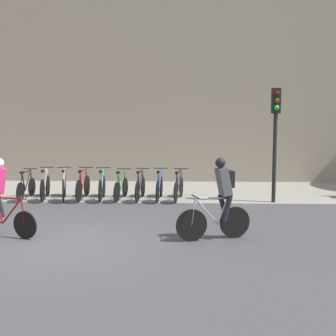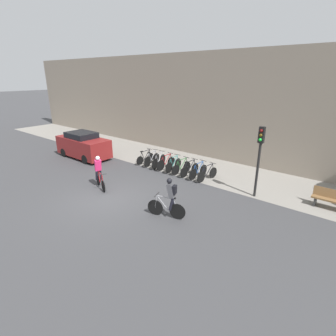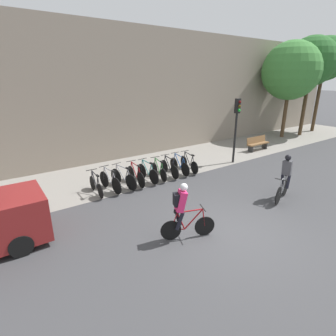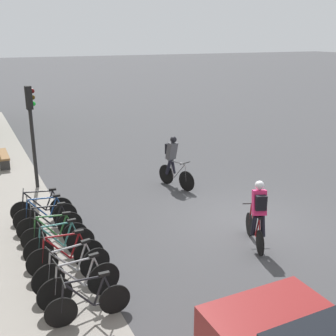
% 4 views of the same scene
% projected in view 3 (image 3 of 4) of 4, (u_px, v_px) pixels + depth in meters
% --- Properties ---
extents(ground, '(200.00, 200.00, 0.00)m').
position_uv_depth(ground, '(230.00, 232.00, 8.08)').
color(ground, '#3D3D3F').
extents(kerb_strip, '(44.00, 4.50, 0.01)m').
position_uv_depth(kerb_strip, '(130.00, 171.00, 13.29)').
color(kerb_strip, gray).
rests_on(kerb_strip, ground).
extents(building_facade, '(44.00, 0.60, 7.22)m').
position_uv_depth(building_facade, '(104.00, 95.00, 14.08)').
color(building_facade, gray).
rests_on(building_facade, ground).
extents(cyclist_pink, '(1.55, 0.71, 1.75)m').
position_uv_depth(cyclist_pink, '(183.00, 210.00, 7.47)').
color(cyclist_pink, black).
rests_on(cyclist_pink, ground).
extents(cyclist_grey, '(1.63, 0.63, 1.79)m').
position_uv_depth(cyclist_grey, '(285.00, 176.00, 10.03)').
color(cyclist_grey, black).
rests_on(cyclist_grey, ground).
extents(parked_bike_0, '(0.46, 1.60, 0.94)m').
position_uv_depth(parked_bike_0, '(96.00, 185.00, 10.61)').
color(parked_bike_0, black).
rests_on(parked_bike_0, ground).
extents(parked_bike_1, '(0.46, 1.70, 0.98)m').
position_uv_depth(parked_bike_1, '(110.00, 181.00, 10.93)').
color(parked_bike_1, black).
rests_on(parked_bike_1, ground).
extents(parked_bike_2, '(0.52, 1.73, 0.99)m').
position_uv_depth(parked_bike_2, '(123.00, 178.00, 11.26)').
color(parked_bike_2, black).
rests_on(parked_bike_2, ground).
extents(parked_bike_3, '(0.46, 1.71, 0.98)m').
position_uv_depth(parked_bike_3, '(136.00, 175.00, 11.60)').
color(parked_bike_3, black).
rests_on(parked_bike_3, ground).
extents(parked_bike_4, '(0.46, 1.68, 0.98)m').
position_uv_depth(parked_bike_4, '(148.00, 173.00, 11.93)').
color(parked_bike_4, black).
rests_on(parked_bike_4, ground).
extents(parked_bike_5, '(0.46, 1.60, 0.95)m').
position_uv_depth(parked_bike_5, '(159.00, 171.00, 12.27)').
color(parked_bike_5, black).
rests_on(parked_bike_5, ground).
extents(parked_bike_6, '(0.46, 1.66, 0.96)m').
position_uv_depth(parked_bike_6, '(169.00, 168.00, 12.60)').
color(parked_bike_6, black).
rests_on(parked_bike_6, ground).
extents(parked_bike_7, '(0.46, 1.69, 0.97)m').
position_uv_depth(parked_bike_7, '(180.00, 165.00, 12.93)').
color(parked_bike_7, black).
rests_on(parked_bike_7, ground).
extents(parked_bike_8, '(0.46, 1.68, 0.95)m').
position_uv_depth(parked_bike_8, '(189.00, 163.00, 13.26)').
color(parked_bike_8, black).
rests_on(parked_bike_8, ground).
extents(traffic_light_pole, '(0.26, 0.30, 3.48)m').
position_uv_depth(traffic_light_pole, '(237.00, 119.00, 13.93)').
color(traffic_light_pole, black).
rests_on(traffic_light_pole, ground).
extents(bench, '(1.81, 0.44, 0.89)m').
position_uv_depth(bench, '(258.00, 143.00, 17.01)').
color(bench, brown).
rests_on(bench, ground).
extents(street_tree_0, '(4.24, 4.24, 7.11)m').
position_uv_depth(street_tree_0, '(291.00, 71.00, 19.41)').
color(street_tree_0, '#4C3823').
rests_on(street_tree_0, ground).
extents(street_tree_1, '(3.69, 3.69, 7.51)m').
position_uv_depth(street_tree_1, '(312.00, 62.00, 19.87)').
color(street_tree_1, '#4C3823').
rests_on(street_tree_1, ground).
extents(street_tree_2, '(3.52, 3.52, 7.71)m').
position_uv_depth(street_tree_2, '(325.00, 59.00, 21.42)').
color(street_tree_2, '#4C3823').
rests_on(street_tree_2, ground).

